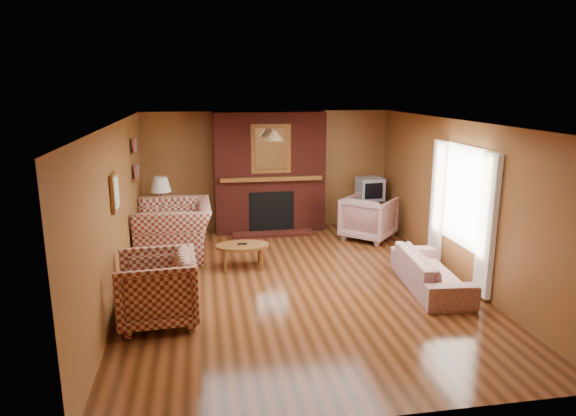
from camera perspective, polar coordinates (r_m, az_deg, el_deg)
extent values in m
plane|color=#3F200D|center=(7.78, 0.99, -8.43)|extent=(6.50, 6.50, 0.00)
plane|color=white|center=(7.23, 1.06, 9.49)|extent=(6.50, 6.50, 0.00)
plane|color=brown|center=(10.57, -2.26, 4.21)|extent=(6.50, 0.00, 6.50)
plane|color=brown|center=(4.41, 8.98, -9.43)|extent=(6.50, 0.00, 6.50)
plane|color=brown|center=(7.38, -18.41, -0.56)|extent=(0.00, 6.50, 6.50)
plane|color=brown|center=(8.24, 18.36, 0.87)|extent=(0.00, 6.50, 6.50)
cube|color=#511911|center=(10.32, -2.07, 3.99)|extent=(2.20, 0.50, 2.40)
cube|color=black|center=(10.25, -1.87, -0.36)|extent=(0.90, 0.06, 0.80)
cube|color=#511911|center=(10.20, -1.72, -2.88)|extent=(1.60, 0.35, 0.06)
cube|color=brown|center=(10.07, -1.86, 3.29)|extent=(2.00, 0.18, 0.08)
cube|color=brown|center=(10.01, -1.91, 6.59)|extent=(0.78, 0.05, 0.95)
cube|color=white|center=(9.98, -1.89, 6.57)|extent=(0.62, 0.02, 0.80)
cube|color=beige|center=(7.45, 21.25, -1.87)|extent=(0.08, 0.35, 2.00)
cube|color=beige|center=(8.73, 16.27, 0.68)|extent=(0.08, 0.35, 2.00)
cube|color=white|center=(8.04, 18.95, 1.25)|extent=(0.03, 1.10, 1.50)
cube|color=brown|center=(9.19, -16.60, 3.20)|extent=(0.06, 0.55, 0.04)
cube|color=brown|center=(9.13, -16.79, 5.98)|extent=(0.06, 0.55, 0.04)
cube|color=brown|center=(7.01, -18.73, 1.63)|extent=(0.04, 0.40, 0.50)
cube|color=white|center=(7.01, -18.53, 1.64)|extent=(0.01, 0.32, 0.42)
cylinder|color=black|center=(9.51, -1.56, 9.37)|extent=(0.01, 0.01, 0.35)
cone|color=tan|center=(9.53, -1.55, 8.05)|extent=(0.36, 0.36, 0.18)
imported|color=maroon|center=(9.07, -12.53, -2.40)|extent=(1.29, 1.47, 0.94)
imported|color=maroon|center=(6.66, -14.36, -8.67)|extent=(1.03, 1.01, 0.89)
imported|color=#C5AF99|center=(7.82, 15.59, -6.78)|extent=(0.86, 1.85, 0.52)
imported|color=#C5AF99|center=(10.00, 8.97, -1.10)|extent=(1.27, 1.27, 0.83)
ellipsoid|color=brown|center=(8.34, -5.11, -4.20)|extent=(0.87, 0.54, 0.04)
cube|color=black|center=(8.33, -5.12, -3.99)|extent=(0.15, 0.05, 0.02)
cylinder|color=brown|center=(8.59, -3.24, -5.03)|extent=(0.05, 0.05, 0.35)
cylinder|color=brown|center=(8.55, -7.14, -5.21)|extent=(0.05, 0.05, 0.35)
cylinder|color=brown|center=(8.27, -2.96, -5.79)|extent=(0.05, 0.05, 0.35)
cylinder|color=brown|center=(8.22, -7.02, -5.98)|extent=(0.05, 0.05, 0.35)
cube|color=brown|center=(9.91, -13.72, -2.04)|extent=(0.51, 0.51, 0.63)
sphere|color=silver|center=(9.80, -13.87, 0.59)|extent=(0.31, 0.31, 0.31)
cylinder|color=black|center=(9.77, -13.93, 1.58)|extent=(0.03, 0.03, 0.10)
cone|color=white|center=(9.73, -13.99, 2.57)|extent=(0.38, 0.38, 0.27)
cube|color=black|center=(10.77, 8.98, -0.62)|extent=(0.59, 0.54, 0.61)
cube|color=#999CA0|center=(10.66, 9.08, 2.15)|extent=(0.51, 0.50, 0.45)
cube|color=black|center=(10.43, 9.51, 1.89)|extent=(0.38, 0.04, 0.32)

